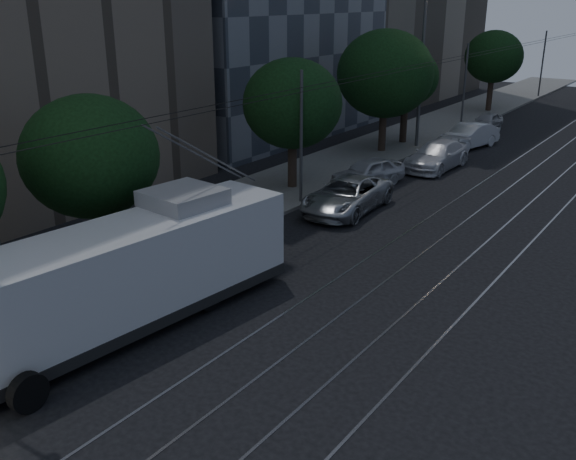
# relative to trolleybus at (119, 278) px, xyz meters

# --- Properties ---
(ground) EXTENTS (120.00, 120.00, 0.00)m
(ground) POSITION_rel_trolleybus_xyz_m (2.90, 2.64, -1.62)
(ground) COLOR black
(ground) RESTS_ON ground
(sidewalk) EXTENTS (5.00, 90.00, 0.15)m
(sidewalk) POSITION_rel_trolleybus_xyz_m (-4.60, 22.64, -1.54)
(sidewalk) COLOR slate
(sidewalk) RESTS_ON ground
(tram_rails) EXTENTS (4.52, 90.00, 0.02)m
(tram_rails) POSITION_rel_trolleybus_xyz_m (5.40, 22.64, -1.61)
(tram_rails) COLOR gray
(tram_rails) RESTS_ON ground
(overhead_wires) EXTENTS (2.23, 90.00, 6.00)m
(overhead_wires) POSITION_rel_trolleybus_xyz_m (-2.07, 22.64, 1.85)
(overhead_wires) COLOR black
(overhead_wires) RESTS_ON ground
(trolleybus) EXTENTS (3.63, 11.82, 5.63)m
(trolleybus) POSITION_rel_trolleybus_xyz_m (0.00, 0.00, 0.00)
(trolleybus) COLOR silver
(trolleybus) RESTS_ON ground
(pickup_silver) EXTENTS (2.75, 5.45, 1.48)m
(pickup_silver) POSITION_rel_trolleybus_xyz_m (-0.18, 12.98, -0.88)
(pickup_silver) COLOR #B1B5B9
(pickup_silver) RESTS_ON ground
(car_white_a) EXTENTS (2.87, 4.33, 1.37)m
(car_white_a) POSITION_rel_trolleybus_xyz_m (-1.40, 17.20, -0.93)
(car_white_a) COLOR #BBBBC0
(car_white_a) RESTS_ON ground
(car_white_b) EXTENTS (2.29, 5.18, 1.48)m
(car_white_b) POSITION_rel_trolleybus_xyz_m (0.14, 22.27, -0.88)
(car_white_b) COLOR silver
(car_white_b) RESTS_ON ground
(car_white_c) EXTENTS (2.61, 4.83, 1.51)m
(car_white_c) POSITION_rel_trolleybus_xyz_m (-0.24, 28.29, -0.86)
(car_white_c) COLOR silver
(car_white_c) RESTS_ON ground
(car_white_d) EXTENTS (1.48, 3.62, 1.23)m
(car_white_d) POSITION_rel_trolleybus_xyz_m (-1.20, 34.48, -1.00)
(car_white_d) COLOR #AFAFB3
(car_white_d) RESTS_ON ground
(tree_1) EXTENTS (4.54, 4.54, 6.01)m
(tree_1) POSITION_rel_trolleybus_xyz_m (-4.10, 2.64, 2.33)
(tree_1) COLOR black
(tree_1) RESTS_ON ground
(tree_2) EXTENTS (4.71, 4.71, 6.31)m
(tree_2) POSITION_rel_trolleybus_xyz_m (-4.10, 14.43, 2.56)
(tree_2) COLOR black
(tree_2) RESTS_ON ground
(tree_3) EXTENTS (5.65, 5.65, 7.23)m
(tree_3) POSITION_rel_trolleybus_xyz_m (-4.10, 23.99, 3.06)
(tree_3) COLOR black
(tree_3) RESTS_ON ground
(tree_4) EXTENTS (3.99, 3.99, 6.03)m
(tree_4) POSITION_rel_trolleybus_xyz_m (-4.10, 26.94, 2.59)
(tree_4) COLOR black
(tree_4) RESTS_ON ground
(tree_5) EXTENTS (4.56, 4.56, 6.46)m
(tree_5) POSITION_rel_trolleybus_xyz_m (-3.60, 42.03, 2.77)
(tree_5) COLOR black
(tree_5) RESTS_ON ground
(streetlamp_far) EXTENTS (2.41, 0.44, 9.98)m
(streetlamp_far) POSITION_rel_trolleybus_xyz_m (-2.48, 26.36, 4.39)
(streetlamp_far) COLOR #525254
(streetlamp_far) RESTS_ON ground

